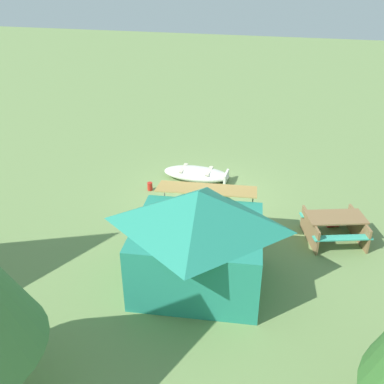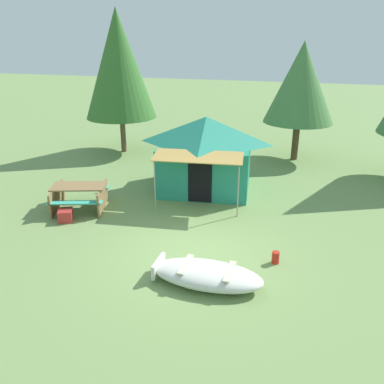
% 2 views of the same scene
% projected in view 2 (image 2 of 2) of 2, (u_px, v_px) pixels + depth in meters
% --- Properties ---
extents(ground_plane, '(80.00, 80.00, 0.00)m').
position_uv_depth(ground_plane, '(193.00, 252.00, 10.03)').
color(ground_plane, '#718E50').
extents(beached_rowboat, '(2.45, 1.08, 0.44)m').
position_uv_depth(beached_rowboat, '(207.00, 274.00, 8.68)').
color(beached_rowboat, silver).
rests_on(beached_rowboat, ground_plane).
extents(canvas_cabin_tent, '(3.56, 4.01, 2.54)m').
position_uv_depth(canvas_cabin_tent, '(206.00, 152.00, 13.71)').
color(canvas_cabin_tent, '#24866E').
rests_on(canvas_cabin_tent, ground_plane).
extents(picnic_table, '(2.01, 1.96, 0.77)m').
position_uv_depth(picnic_table, '(79.00, 194.00, 12.37)').
color(picnic_table, olive).
rests_on(picnic_table, ground_plane).
extents(cooler_box, '(0.55, 0.59, 0.34)m').
position_uv_depth(cooler_box, '(66.00, 215.00, 11.68)').
color(cooler_box, '#B62D2A').
rests_on(cooler_box, ground_plane).
extents(fuel_can, '(0.24, 0.24, 0.29)m').
position_uv_depth(fuel_can, '(276.00, 257.00, 9.50)').
color(fuel_can, red).
rests_on(fuel_can, ground_plane).
extents(pine_tree_back_left, '(3.12, 3.12, 6.18)m').
position_uv_depth(pine_tree_back_left, '(119.00, 64.00, 17.25)').
color(pine_tree_back_left, brown).
rests_on(pine_tree_back_left, ground_plane).
extents(pine_tree_back_right, '(2.89, 2.89, 4.88)m').
position_uv_depth(pine_tree_back_right, '(301.00, 83.00, 16.32)').
color(pine_tree_back_right, brown).
rests_on(pine_tree_back_right, ground_plane).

